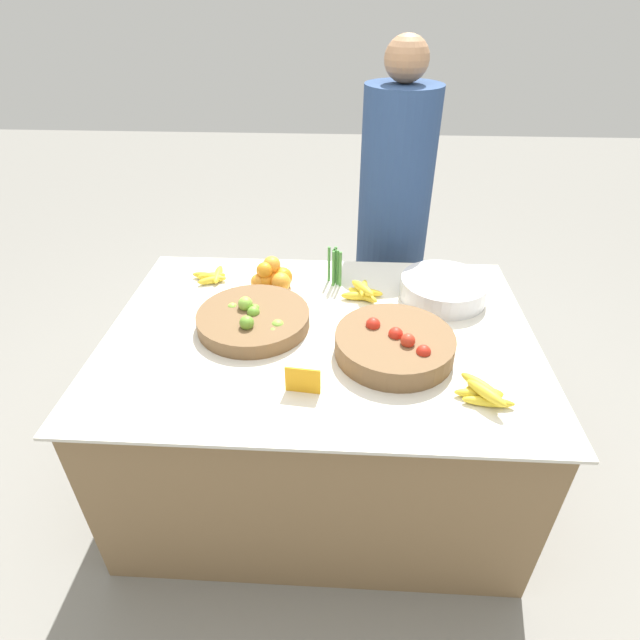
# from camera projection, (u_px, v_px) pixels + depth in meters

# --- Properties ---
(ground_plane) EXTENTS (12.00, 12.00, 0.00)m
(ground_plane) POSITION_uv_depth(u_px,v_px,m) (320.00, 467.00, 2.25)
(ground_plane) COLOR gray
(market_table) EXTENTS (1.56, 1.12, 0.75)m
(market_table) POSITION_uv_depth(u_px,v_px,m) (320.00, 406.00, 2.04)
(market_table) COLOR olive
(market_table) RESTS_ON ground_plane
(lime_bowl) EXTENTS (0.42, 0.42, 0.10)m
(lime_bowl) POSITION_uv_depth(u_px,v_px,m) (254.00, 319.00, 1.84)
(lime_bowl) COLOR brown
(lime_bowl) RESTS_ON market_table
(tomato_basket) EXTENTS (0.41, 0.41, 0.12)m
(tomato_basket) POSITION_uv_depth(u_px,v_px,m) (394.00, 344.00, 1.69)
(tomato_basket) COLOR brown
(tomato_basket) RESTS_ON market_table
(orange_pile) EXTENTS (0.17, 0.13, 0.13)m
(orange_pile) POSITION_uv_depth(u_px,v_px,m) (273.00, 277.00, 2.07)
(orange_pile) COLOR orange
(orange_pile) RESTS_ON market_table
(metal_bowl) EXTENTS (0.34, 0.34, 0.08)m
(metal_bowl) POSITION_uv_depth(u_px,v_px,m) (443.00, 289.00, 2.00)
(metal_bowl) COLOR silver
(metal_bowl) RESTS_ON market_table
(price_sign) EXTENTS (0.11, 0.02, 0.09)m
(price_sign) POSITION_uv_depth(u_px,v_px,m) (303.00, 381.00, 1.53)
(price_sign) COLOR orange
(price_sign) RESTS_ON market_table
(veg_bundle) EXTENTS (0.06, 0.06, 0.16)m
(veg_bundle) POSITION_uv_depth(u_px,v_px,m) (335.00, 267.00, 2.08)
(veg_bundle) COLOR #4C8E42
(veg_bundle) RESTS_ON market_table
(banana_bunch_front_right) EXTENTS (0.17, 0.14, 0.06)m
(banana_bunch_front_right) POSITION_uv_depth(u_px,v_px,m) (363.00, 292.00, 2.01)
(banana_bunch_front_right) COLOR yellow
(banana_bunch_front_right) RESTS_ON market_table
(banana_bunch_front_left) EXTENTS (0.18, 0.18, 0.06)m
(banana_bunch_front_left) POSITION_uv_depth(u_px,v_px,m) (484.00, 392.00, 1.52)
(banana_bunch_front_left) COLOR yellow
(banana_bunch_front_left) RESTS_ON market_table
(banana_bunch_middle_left) EXTENTS (0.16, 0.16, 0.03)m
(banana_bunch_middle_left) POSITION_uv_depth(u_px,v_px,m) (213.00, 276.00, 2.14)
(banana_bunch_middle_left) COLOR yellow
(banana_bunch_middle_left) RESTS_ON market_table
(vendor_person) EXTENTS (0.35, 0.35, 1.64)m
(vendor_person) POSITION_uv_depth(u_px,v_px,m) (392.00, 232.00, 2.54)
(vendor_person) COLOR navy
(vendor_person) RESTS_ON ground_plane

